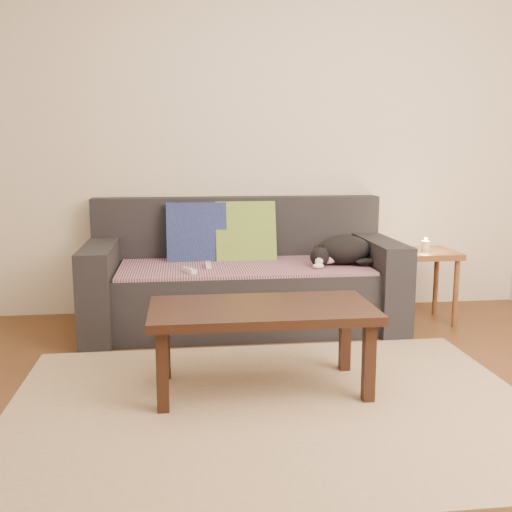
# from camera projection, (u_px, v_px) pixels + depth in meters

# --- Properties ---
(ground) EXTENTS (4.50, 4.50, 0.00)m
(ground) POSITION_uv_depth(u_px,v_px,m) (278.00, 423.00, 2.68)
(ground) COLOR brown
(ground) RESTS_ON ground
(back_wall) EXTENTS (4.50, 0.04, 2.60)m
(back_wall) POSITION_uv_depth(u_px,v_px,m) (236.00, 138.00, 4.41)
(back_wall) COLOR beige
(back_wall) RESTS_ON ground
(sofa) EXTENTS (2.10, 0.94, 0.87)m
(sofa) POSITION_uv_depth(u_px,v_px,m) (242.00, 281.00, 4.16)
(sofa) COLOR #232328
(sofa) RESTS_ON ground
(throw_blanket) EXTENTS (1.66, 0.74, 0.02)m
(throw_blanket) POSITION_uv_depth(u_px,v_px,m) (244.00, 267.00, 4.05)
(throw_blanket) COLOR #3E2444
(throw_blanket) RESTS_ON sofa
(cushion_navy) EXTENTS (0.42, 0.19, 0.43)m
(cushion_navy) POSITION_uv_depth(u_px,v_px,m) (197.00, 233.00, 4.23)
(cushion_navy) COLOR #111649
(cushion_navy) RESTS_ON throw_blanket
(cushion_green) EXTENTS (0.43, 0.21, 0.44)m
(cushion_green) POSITION_uv_depth(u_px,v_px,m) (245.00, 232.00, 4.28)
(cushion_green) COLOR #0C513B
(cushion_green) RESTS_ON throw_blanket
(cat) EXTENTS (0.47, 0.35, 0.20)m
(cat) POSITION_uv_depth(u_px,v_px,m) (342.00, 251.00, 4.06)
(cat) COLOR black
(cat) RESTS_ON throw_blanket
(wii_remote_a) EXTENTS (0.09, 0.15, 0.03)m
(wii_remote_a) POSITION_uv_depth(u_px,v_px,m) (190.00, 270.00, 3.79)
(wii_remote_a) COLOR white
(wii_remote_a) RESTS_ON throw_blanket
(wii_remote_b) EXTENTS (0.04, 0.15, 0.03)m
(wii_remote_b) POSITION_uv_depth(u_px,v_px,m) (208.00, 265.00, 3.97)
(wii_remote_b) COLOR white
(wii_remote_b) RESTS_ON throw_blanket
(side_table) EXTENTS (0.41, 0.41, 0.51)m
(side_table) POSITION_uv_depth(u_px,v_px,m) (425.00, 263.00, 4.22)
(side_table) COLOR brown
(side_table) RESTS_ON ground
(candle) EXTENTS (0.06, 0.06, 0.09)m
(candle) POSITION_uv_depth(u_px,v_px,m) (426.00, 245.00, 4.20)
(candle) COLOR beige
(candle) RESTS_ON side_table
(rug) EXTENTS (2.50, 1.80, 0.01)m
(rug) POSITION_uv_depth(u_px,v_px,m) (273.00, 407.00, 2.82)
(rug) COLOR tan
(rug) RESTS_ON ground
(coffee_table) EXTENTS (1.11, 0.55, 0.44)m
(coffee_table) POSITION_uv_depth(u_px,v_px,m) (262.00, 317.00, 2.97)
(coffee_table) COLOR black
(coffee_table) RESTS_ON rug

